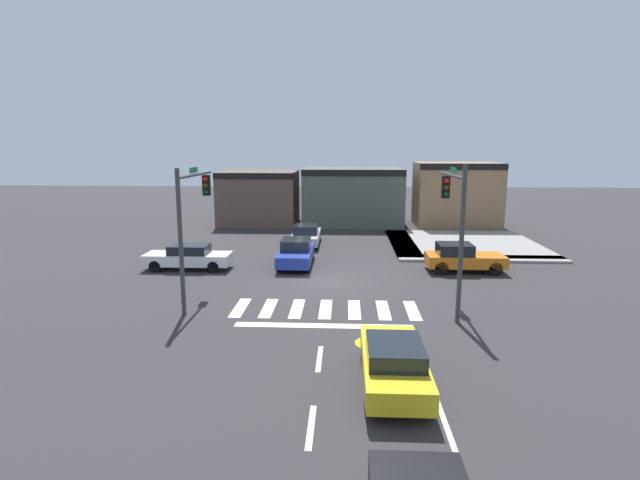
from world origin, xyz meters
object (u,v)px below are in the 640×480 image
(car_orange, at_px, (462,258))
(car_silver, at_px, (306,235))
(traffic_signal_southwest, at_px, (193,209))
(car_white, at_px, (188,257))
(car_blue, at_px, (296,253))
(car_yellow, at_px, (394,362))
(traffic_signal_southeast, at_px, (454,212))

(car_orange, height_order, car_silver, car_orange)
(traffic_signal_southwest, relative_size, car_white, 1.25)
(car_blue, relative_size, car_silver, 0.97)
(car_orange, relative_size, car_silver, 0.87)
(traffic_signal_southwest, relative_size, car_yellow, 1.26)
(traffic_signal_southeast, distance_m, car_blue, 11.01)
(traffic_signal_southwest, distance_m, car_white, 7.00)
(traffic_signal_southeast, xyz_separation_m, car_white, (-13.02, 6.43, -3.42))
(car_white, bearing_deg, car_blue, 11.81)
(traffic_signal_southeast, distance_m, car_white, 14.92)
(traffic_signal_southwest, bearing_deg, car_silver, -16.42)
(car_white, bearing_deg, car_silver, 50.48)
(traffic_signal_southeast, height_order, car_silver, traffic_signal_southeast)
(traffic_signal_southeast, bearing_deg, traffic_signal_southwest, 86.41)
(car_blue, distance_m, car_white, 5.98)
(traffic_signal_southeast, height_order, car_yellow, traffic_signal_southeast)
(traffic_signal_southwest, xyz_separation_m, car_white, (-2.14, 5.74, -3.39))
(traffic_signal_southeast, relative_size, car_silver, 1.27)
(car_white, bearing_deg, traffic_signal_southeast, -26.27)
(traffic_signal_southeast, distance_m, car_yellow, 8.26)
(car_yellow, bearing_deg, traffic_signal_southeast, -23.22)
(car_blue, bearing_deg, car_orange, 83.74)
(car_white, xyz_separation_m, car_orange, (15.02, 0.22, 0.07))
(car_blue, height_order, car_orange, car_orange)
(car_orange, bearing_deg, car_silver, 142.27)
(traffic_signal_southwest, height_order, car_silver, traffic_signal_southwest)
(traffic_signal_southeast, xyz_separation_m, car_yellow, (-2.97, -6.92, -3.40))
(traffic_signal_southwest, height_order, car_blue, traffic_signal_southwest)
(traffic_signal_southwest, xyz_separation_m, car_silver, (3.82, 12.97, -3.39))
(traffic_signal_southwest, height_order, car_orange, traffic_signal_southwest)
(car_blue, height_order, car_silver, car_blue)
(traffic_signal_southeast, height_order, traffic_signal_southwest, traffic_signal_southeast)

